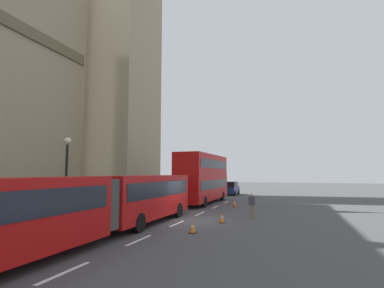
% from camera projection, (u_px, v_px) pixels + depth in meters
% --- Properties ---
extents(ground_plane, '(160.00, 160.00, 0.00)m').
position_uv_depth(ground_plane, '(186.00, 220.00, 19.05)').
color(ground_plane, '#424244').
extents(lane_centre_marking, '(29.80, 0.16, 0.01)m').
position_uv_depth(lane_centre_marking, '(177.00, 224.00, 17.62)').
color(lane_centre_marking, silver).
rests_on(lane_centre_marking, ground_plane).
extents(articulated_bus, '(18.54, 2.54, 2.90)m').
position_uv_depth(articulated_bus, '(94.00, 201.00, 13.46)').
color(articulated_bus, '#B20F0F').
rests_on(articulated_bus, ground_plane).
extents(double_decker_bus, '(10.99, 2.54, 4.90)m').
position_uv_depth(double_decker_bus, '(203.00, 176.00, 29.95)').
color(double_decker_bus, '#B20F0F').
rests_on(double_decker_bus, ground_plane).
extents(sedan_lead, '(4.40, 1.86, 1.85)m').
position_uv_depth(sedan_lead, '(231.00, 188.00, 41.11)').
color(sedan_lead, navy).
rests_on(sedan_lead, ground_plane).
extents(traffic_cone_west, '(0.36, 0.36, 0.58)m').
position_uv_depth(traffic_cone_west, '(193.00, 227.00, 14.92)').
color(traffic_cone_west, black).
rests_on(traffic_cone_west, ground_plane).
extents(traffic_cone_middle, '(0.36, 0.36, 0.58)m').
position_uv_depth(traffic_cone_middle, '(222.00, 218.00, 18.01)').
color(traffic_cone_middle, black).
rests_on(traffic_cone_middle, ground_plane).
extents(traffic_cone_east, '(0.36, 0.36, 0.58)m').
position_uv_depth(traffic_cone_east, '(235.00, 203.00, 26.63)').
color(traffic_cone_east, black).
rests_on(traffic_cone_east, ground_plane).
extents(street_lamp, '(0.44, 0.44, 5.27)m').
position_uv_depth(street_lamp, '(66.00, 173.00, 18.00)').
color(street_lamp, black).
rests_on(street_lamp, ground_plane).
extents(pedestrian_near_cones, '(0.35, 0.45, 1.69)m').
position_uv_depth(pedestrian_near_cones, '(252.00, 205.00, 19.82)').
color(pedestrian_near_cones, '#726651').
rests_on(pedestrian_near_cones, ground_plane).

